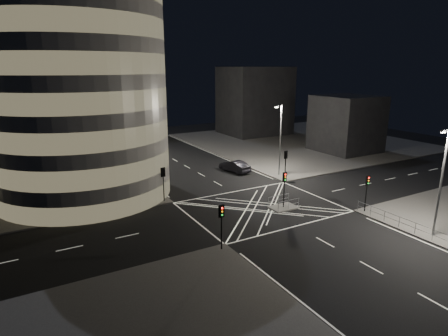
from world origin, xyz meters
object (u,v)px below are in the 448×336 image
central_island (283,207)px  traffic_signal_nr (367,187)px  traffic_signal_nl (221,219)px  street_lamp_left_far (108,128)px  street_lamp_right_near (441,179)px  traffic_signal_fr (286,160)px  street_lamp_left_near (142,148)px  traffic_signal_fl (163,178)px  sedan (235,166)px  traffic_signal_island (284,183)px  street_lamp_right_far (280,138)px

central_island → traffic_signal_nr: bearing=-37.9°
central_island → traffic_signal_nl: size_ratio=0.75×
street_lamp_left_far → street_lamp_right_near: (18.87, -44.00, 0.00)m
central_island → street_lamp_right_near: street_lamp_right_near is taller
central_island → traffic_signal_fr: size_ratio=0.75×
street_lamp_left_far → street_lamp_right_near: size_ratio=1.00×
street_lamp_right_near → traffic_signal_fr: bearing=91.8°
traffic_signal_fr → street_lamp_right_near: bearing=-88.2°
traffic_signal_fr → street_lamp_left_near: street_lamp_left_near is taller
traffic_signal_fl → street_lamp_left_near: 5.86m
street_lamp_right_near → sedan: street_lamp_right_near is taller
central_island → traffic_signal_fl: traffic_signal_fl is taller
traffic_signal_nr → street_lamp_left_near: bearing=134.1°
central_island → sedan: size_ratio=0.58×
street_lamp_right_near → traffic_signal_island: bearing=120.7°
traffic_signal_nl → traffic_signal_island: size_ratio=1.00×
traffic_signal_fr → street_lamp_left_far: bearing=128.2°
traffic_signal_fl → street_lamp_right_far: 18.55m
street_lamp_left_far → sedan: (14.42, -16.07, -4.69)m
traffic_signal_fr → street_lamp_right_near: size_ratio=0.40×
traffic_signal_fl → traffic_signal_island: size_ratio=1.00×
street_lamp_right_far → sedan: (-4.45, 4.93, -4.69)m
traffic_signal_fr → street_lamp_left_near: 19.14m
traffic_signal_island → street_lamp_right_near: (7.44, -12.50, 2.63)m
traffic_signal_fl → sedan: traffic_signal_fl is taller
traffic_signal_fr → traffic_signal_island: bearing=-129.3°
street_lamp_left_near → central_island: bearing=-49.7°
traffic_signal_fr → street_lamp_left_far: 29.63m
central_island → traffic_signal_island: bearing=0.0°
traffic_signal_fl → traffic_signal_fr: 17.60m
street_lamp_left_near → street_lamp_left_far: size_ratio=1.00×
traffic_signal_island → street_lamp_right_far: bearing=54.7°
sedan → central_island: bearing=66.2°
traffic_signal_nl → sedan: bearing=56.4°
traffic_signal_fl → street_lamp_left_near: bearing=97.0°
central_island → traffic_signal_fr: (6.80, 8.30, 2.84)m
street_lamp_right_near → traffic_signal_fl: bearing=131.2°
street_lamp_right_far → street_lamp_right_near: same height
traffic_signal_nr → sedan: (-3.81, 20.73, -2.06)m
traffic_signal_nl → sedan: 24.98m
traffic_signal_fl → traffic_signal_nl: size_ratio=1.00×
traffic_signal_nr → street_lamp_left_near: size_ratio=0.40×
traffic_signal_fr → street_lamp_left_near: size_ratio=0.40×
traffic_signal_nl → traffic_signal_nr: 17.60m
street_lamp_right_near → traffic_signal_nr: bearing=95.0°
central_island → street_lamp_left_near: 18.52m
street_lamp_right_far → street_lamp_right_near: bearing=-90.0°
traffic_signal_fl → sedan: (13.79, 7.13, -2.06)m
street_lamp_right_near → street_lamp_left_far: bearing=113.2°
sedan → street_lamp_right_far: bearing=119.2°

